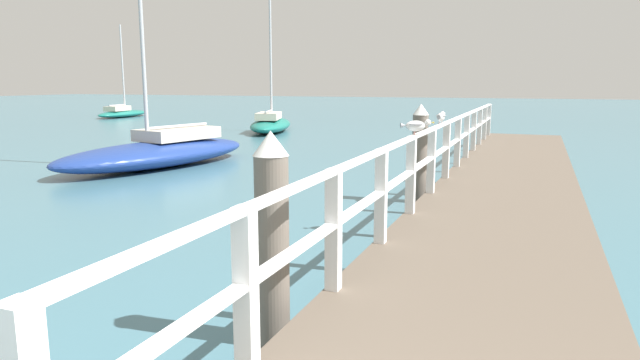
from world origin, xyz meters
name	(u,v)px	position (x,y,z in m)	size (l,w,h in m)	color
pier_deck	(507,192)	(0.00, 10.07, 0.19)	(2.41, 20.13, 0.37)	brown
pier_railing	(446,144)	(-1.13, 10.07, 1.03)	(0.12, 18.65, 1.07)	white
dock_piling_near	(272,239)	(-1.51, 3.47, 0.91)	(0.29, 0.29, 1.79)	#6B6056
dock_piling_far	(420,153)	(-1.51, 9.45, 0.91)	(0.29, 0.29, 1.79)	#6B6056
seagull_foreground	(416,125)	(-1.12, 7.19, 1.58)	(0.44, 0.26, 0.21)	white
seagull_background	(441,117)	(-1.13, 9.32, 1.58)	(0.18, 0.48, 0.21)	white
boat_0	(271,123)	(-10.59, 21.59, 0.37)	(3.24, 5.57, 6.61)	#197266
boat_1	(122,112)	(-23.98, 27.54, 0.30)	(2.13, 4.89, 5.69)	#197266
boat_2	(159,151)	(-8.71, 11.34, 0.40)	(3.26, 6.24, 7.25)	navy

